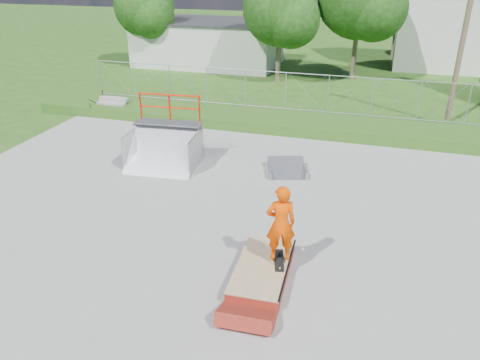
# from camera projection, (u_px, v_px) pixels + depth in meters

# --- Properties ---
(ground) EXTENTS (120.00, 120.00, 0.00)m
(ground) POSITION_uv_depth(u_px,v_px,m) (212.00, 226.00, 13.69)
(ground) COLOR #255217
(ground) RESTS_ON ground
(concrete_pad) EXTENTS (20.00, 16.00, 0.04)m
(concrete_pad) POSITION_uv_depth(u_px,v_px,m) (212.00, 226.00, 13.69)
(concrete_pad) COLOR gray
(concrete_pad) RESTS_ON ground
(grass_berm) EXTENTS (24.00, 3.00, 0.50)m
(grass_berm) POSITION_uv_depth(u_px,v_px,m) (280.00, 121.00, 21.81)
(grass_berm) COLOR #255217
(grass_berm) RESTS_ON ground
(grind_box) EXTENTS (1.34, 2.61, 0.38)m
(grind_box) POSITION_uv_depth(u_px,v_px,m) (263.00, 271.00, 11.43)
(grind_box) COLOR maroon
(grind_box) RESTS_ON concrete_pad
(quarter_pipe) EXTENTS (2.70, 2.35, 2.52)m
(quarter_pipe) POSITION_uv_depth(u_px,v_px,m) (162.00, 135.00, 17.04)
(quarter_pipe) COLOR #95989D
(quarter_pipe) RESTS_ON concrete_pad
(flat_bank_ramp) EXTENTS (1.67, 1.73, 0.40)m
(flat_bank_ramp) POSITION_uv_depth(u_px,v_px,m) (287.00, 169.00, 16.95)
(flat_bank_ramp) COLOR #95989D
(flat_bank_ramp) RESTS_ON concrete_pad
(skateboard) EXTENTS (0.41, 0.82, 0.13)m
(skateboard) POSITION_uv_depth(u_px,v_px,m) (279.00, 261.00, 11.41)
(skateboard) COLOR black
(skateboard) RESTS_ON grind_box
(skater) EXTENTS (0.83, 0.68, 1.96)m
(skater) POSITION_uv_depth(u_px,v_px,m) (281.00, 226.00, 10.99)
(skater) COLOR #F04300
(skater) RESTS_ON grind_box
(concrete_stairs) EXTENTS (1.50, 1.60, 0.80)m
(concrete_stairs) POSITION_uv_depth(u_px,v_px,m) (110.00, 107.00, 23.24)
(concrete_stairs) COLOR gray
(concrete_stairs) RESTS_ON ground
(chain_link_fence) EXTENTS (20.00, 0.06, 1.80)m
(chain_link_fence) POSITION_uv_depth(u_px,v_px,m) (286.00, 91.00, 22.19)
(chain_link_fence) COLOR #999CA0
(chain_link_fence) RESTS_ON grass_berm
(utility_building_flat) EXTENTS (10.00, 6.00, 3.00)m
(utility_building_flat) POSITION_uv_depth(u_px,v_px,m) (210.00, 43.00, 34.16)
(utility_building_flat) COLOR silver
(utility_building_flat) RESTS_ON ground
(gable_house) EXTENTS (8.40, 6.08, 8.94)m
(gable_house) POSITION_uv_depth(u_px,v_px,m) (460.00, 11.00, 32.26)
(gable_house) COLOR silver
(gable_house) RESTS_ON ground
(utility_pole) EXTENTS (0.24, 0.24, 8.00)m
(utility_pole) POSITION_uv_depth(u_px,v_px,m) (463.00, 37.00, 20.45)
(utility_pole) COLOR brown
(utility_pole) RESTS_ON ground
(tree_left_near) EXTENTS (4.76, 4.48, 6.65)m
(tree_left_near) POSITION_uv_depth(u_px,v_px,m) (283.00, 12.00, 27.77)
(tree_left_near) COLOR brown
(tree_left_near) RESTS_ON ground
(tree_center) EXTENTS (5.44, 5.12, 7.60)m
(tree_center) POSITION_uv_depth(u_px,v_px,m) (365.00, 0.00, 28.06)
(tree_center) COLOR brown
(tree_center) RESTS_ON ground
(tree_left_far) EXTENTS (4.42, 4.16, 6.18)m
(tree_left_far) POSITION_uv_depth(u_px,v_px,m) (146.00, 9.00, 32.21)
(tree_left_far) COLOR brown
(tree_left_far) RESTS_ON ground
(tree_back_mid) EXTENTS (4.08, 3.84, 5.70)m
(tree_back_mid) POSITION_uv_depth(u_px,v_px,m) (402.00, 10.00, 34.93)
(tree_back_mid) COLOR brown
(tree_back_mid) RESTS_ON ground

